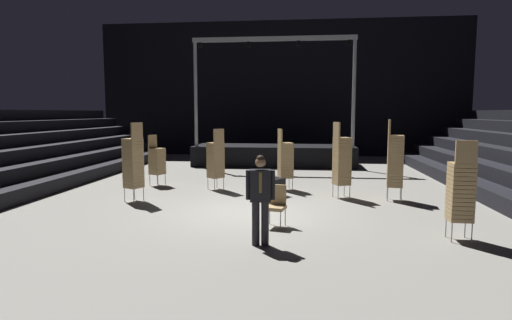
# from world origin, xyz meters

# --- Properties ---
(ground_plane) EXTENTS (22.00, 30.00, 0.10)m
(ground_plane) POSITION_xyz_m (0.00, 0.00, -0.05)
(ground_plane) COLOR gray
(arena_end_wall) EXTENTS (22.00, 0.30, 8.00)m
(arena_end_wall) POSITION_xyz_m (0.00, 15.00, 4.00)
(arena_end_wall) COLOR black
(arena_end_wall) RESTS_ON ground_plane
(stage_riser) EXTENTS (7.82, 2.55, 6.03)m
(stage_riser) POSITION_xyz_m (0.00, 9.95, 0.61)
(stage_riser) COLOR black
(stage_riser) RESTS_ON ground_plane
(man_with_tie) EXTENTS (0.57, 0.27, 1.78)m
(man_with_tie) POSITION_xyz_m (0.61, -2.79, 1.01)
(man_with_tie) COLOR black
(man_with_tie) RESTS_ON ground_plane
(chair_stack_front_left) EXTENTS (0.45, 0.45, 2.05)m
(chair_stack_front_left) POSITION_xyz_m (4.59, -1.99, 1.03)
(chair_stack_front_left) COLOR #B2B5BA
(chair_stack_front_left) RESTS_ON ground_plane
(chair_stack_front_right) EXTENTS (0.56, 0.56, 2.31)m
(chair_stack_front_right) POSITION_xyz_m (2.58, 2.14, 1.15)
(chair_stack_front_right) COLOR #B2B5BA
(chair_stack_front_right) RESTS_ON ground_plane
(chair_stack_mid_left) EXTENTS (0.59, 0.59, 2.31)m
(chair_stack_mid_left) POSITION_xyz_m (-3.48, 0.93, 1.15)
(chair_stack_mid_left) COLOR #B2B5BA
(chair_stack_mid_left) RESTS_ON ground_plane
(chair_stack_mid_right) EXTENTS (0.56, 0.56, 2.05)m
(chair_stack_mid_right) POSITION_xyz_m (0.83, 3.31, 1.03)
(chair_stack_mid_right) COLOR #B2B5BA
(chair_stack_mid_right) RESTS_ON ground_plane
(chair_stack_mid_centre) EXTENTS (0.50, 0.50, 2.39)m
(chair_stack_mid_centre) POSITION_xyz_m (4.11, 1.94, 1.19)
(chair_stack_mid_centre) COLOR #B2B5BA
(chair_stack_mid_centre) RESTS_ON ground_plane
(chair_stack_rear_left) EXTENTS (0.62, 0.62, 2.05)m
(chair_stack_rear_left) POSITION_xyz_m (-1.50, 3.09, 1.03)
(chair_stack_rear_left) COLOR #B2B5BA
(chair_stack_rear_left) RESTS_ON ground_plane
(chair_stack_rear_right) EXTENTS (0.58, 0.58, 1.79)m
(chair_stack_rear_right) POSITION_xyz_m (-3.74, 3.64, 0.90)
(chair_stack_rear_right) COLOR #B2B5BA
(chair_stack_rear_right) RESTS_ON ground_plane
(equipment_road_case) EXTENTS (1.08, 0.98, 0.55)m
(equipment_road_case) POSITION_xyz_m (0.35, 2.29, 0.28)
(equipment_road_case) COLOR black
(equipment_road_case) RESTS_ON ground_plane
(loose_chair_near_man) EXTENTS (0.53, 0.53, 0.95)m
(loose_chair_near_man) POSITION_xyz_m (0.82, -1.34, 0.53)
(loose_chair_near_man) COLOR #B2B5BA
(loose_chair_near_man) RESTS_ON ground_plane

